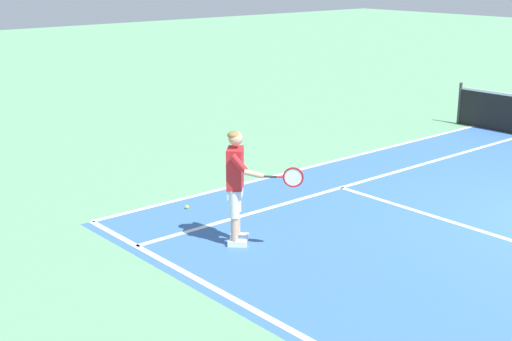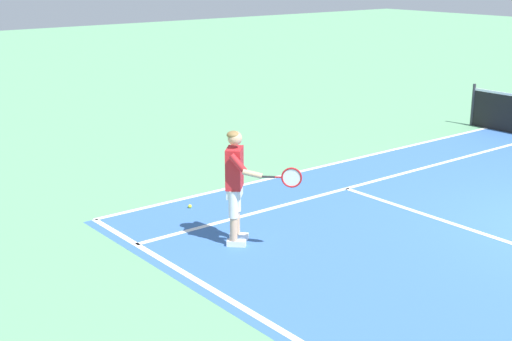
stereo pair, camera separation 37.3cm
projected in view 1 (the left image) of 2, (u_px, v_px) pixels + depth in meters
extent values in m
cube|color=white|center=(376.00, 178.00, 13.98)|extent=(0.10, 10.81, 0.01)
cube|color=white|center=(325.00, 163.00, 14.98)|extent=(0.10, 10.81, 0.01)
cylinder|color=#333338|center=(460.00, 103.00, 18.54)|extent=(0.08, 0.08, 1.07)
cube|color=white|center=(239.00, 237.00, 10.86)|extent=(0.28, 0.28, 0.09)
cube|color=white|center=(237.00, 243.00, 10.59)|extent=(0.28, 0.28, 0.09)
cylinder|color=tan|center=(237.00, 222.00, 10.80)|extent=(0.11, 0.11, 0.36)
cylinder|color=silver|center=(236.00, 198.00, 10.69)|extent=(0.14, 0.14, 0.41)
cylinder|color=tan|center=(235.00, 229.00, 10.53)|extent=(0.11, 0.11, 0.36)
cylinder|color=silver|center=(234.00, 204.00, 10.42)|extent=(0.14, 0.14, 0.41)
cube|color=silver|center=(235.00, 191.00, 10.51)|extent=(0.38, 0.38, 0.20)
cube|color=red|center=(235.00, 168.00, 10.42)|extent=(0.42, 0.42, 0.60)
cylinder|color=tan|center=(237.00, 167.00, 10.66)|extent=(0.09, 0.09, 0.62)
cylinder|color=red|center=(239.00, 163.00, 10.11)|extent=(0.25, 0.25, 0.29)
cylinder|color=tan|center=(254.00, 174.00, 10.10)|extent=(0.26, 0.26, 0.14)
sphere|color=tan|center=(236.00, 138.00, 10.29)|extent=(0.21, 0.21, 0.21)
ellipsoid|color=olive|center=(234.00, 135.00, 10.28)|extent=(0.28, 0.28, 0.12)
cylinder|color=#232326|center=(269.00, 177.00, 10.08)|extent=(0.16, 0.16, 0.03)
cylinder|color=red|center=(280.00, 177.00, 10.06)|extent=(0.09, 0.09, 0.02)
torus|color=red|center=(293.00, 177.00, 10.05)|extent=(0.23, 0.23, 0.30)
cylinder|color=silver|center=(293.00, 177.00, 10.05)|extent=(0.18, 0.18, 0.25)
sphere|color=#CCE02D|center=(187.00, 207.00, 12.21)|extent=(0.07, 0.07, 0.07)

